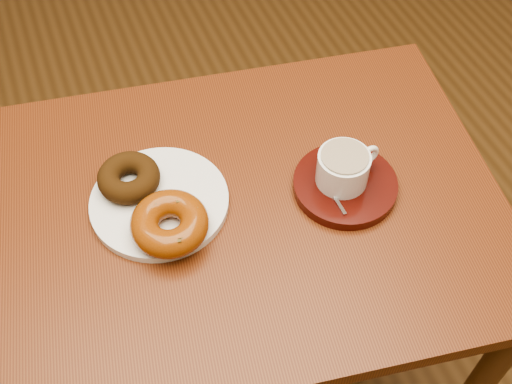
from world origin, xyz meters
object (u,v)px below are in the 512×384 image
object	(u,v)px
saucer	(345,185)
coffee_cup	(344,167)
cafe_table	(245,246)
donut_plate	(160,202)

from	to	relation	value
saucer	coffee_cup	world-z (taller)	coffee_cup
cafe_table	saucer	size ratio (longest dim) A/B	5.42
cafe_table	donut_plate	size ratio (longest dim) A/B	4.14
cafe_table	donut_plate	xyz separation A→B (m)	(-0.13, 0.05, 0.13)
donut_plate	coffee_cup	xyz separation A→B (m)	(0.28, -0.07, 0.04)
saucer	coffee_cup	size ratio (longest dim) A/B	1.52
cafe_table	saucer	xyz separation A→B (m)	(0.16, -0.03, 0.13)
saucer	coffee_cup	distance (m)	0.04
cafe_table	donut_plate	world-z (taller)	donut_plate
donut_plate	coffee_cup	world-z (taller)	coffee_cup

